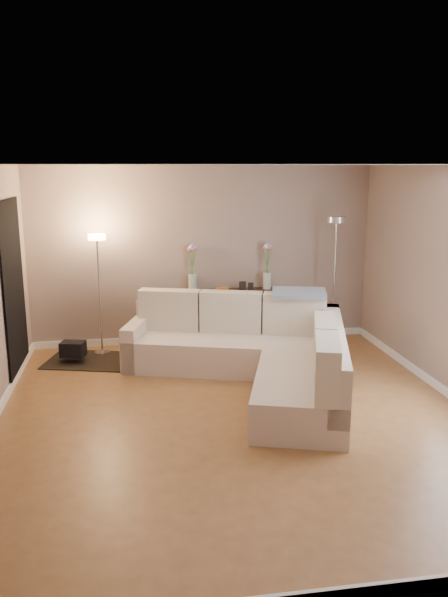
{
  "coord_description": "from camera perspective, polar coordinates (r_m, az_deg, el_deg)",
  "views": [
    {
      "loc": [
        -1.02,
        -5.62,
        2.6
      ],
      "look_at": [
        0.0,
        0.8,
        1.1
      ],
      "focal_mm": 35.0,
      "sensor_mm": 36.0,
      "label": 1
    }
  ],
  "objects": [
    {
      "name": "floor",
      "position": [
        6.28,
        1.17,
        -11.52
      ],
      "size": [
        5.0,
        5.5,
        0.01
      ],
      "primitive_type": "cube",
      "color": "#956236",
      "rests_on": "ground"
    },
    {
      "name": "ceiling",
      "position": [
        5.71,
        1.3,
        13.04
      ],
      "size": [
        5.0,
        5.5,
        0.01
      ],
      "primitive_type": "cube",
      "color": "white",
      "rests_on": "ground"
    },
    {
      "name": "wall_back",
      "position": [
        8.54,
        -2.07,
        4.22
      ],
      "size": [
        5.0,
        0.02,
        2.6
      ],
      "primitive_type": "cube",
      "color": "gray",
      "rests_on": "ground"
    },
    {
      "name": "wall_front",
      "position": [
        3.3,
        9.93,
        -10.35
      ],
      "size": [
        5.0,
        0.02,
        2.6
      ],
      "primitive_type": "cube",
      "color": "gray",
      "rests_on": "ground"
    },
    {
      "name": "baseboard_back",
      "position": [
        8.8,
        -1.99,
        -3.88
      ],
      "size": [
        5.0,
        0.03,
        0.1
      ],
      "primitive_type": "cube",
      "color": "white",
      "rests_on": "ground"
    },
    {
      "name": "baseboard_front",
      "position": [
        3.98,
        9.02,
        -26.96
      ],
      "size": [
        5.0,
        0.03,
        0.1
      ],
      "primitive_type": "cube",
      "color": "white",
      "rests_on": "ground"
    },
    {
      "name": "doorway",
      "position": [
        7.61,
        -19.9,
        0.84
      ],
      "size": [
        0.02,
        1.2,
        2.2
      ],
      "primitive_type": "cube",
      "color": "black",
      "rests_on": "ground"
    },
    {
      "name": "sectional_sofa",
      "position": [
        7.16,
        3.27,
        -5.29
      ],
      "size": [
        2.89,
        3.31,
        0.96
      ],
      "color": "beige",
      "rests_on": "floor"
    },
    {
      "name": "throw_blanket",
      "position": [
        7.62,
        7.36,
        0.53
      ],
      "size": [
        0.77,
        0.56,
        0.09
      ],
      "primitive_type": "cube",
      "rotation": [
        0.1,
        0.0,
        -0.25
      ],
      "color": "gray",
      "rests_on": "sectional_sofa"
    },
    {
      "name": "console_table",
      "position": [
        8.64,
        0.05,
        -1.4
      ],
      "size": [
        1.32,
        0.41,
        0.8
      ],
      "color": "black",
      "rests_on": "floor"
    },
    {
      "name": "leaning_mirror",
      "position": [
        8.67,
        0.46,
        3.51
      ],
      "size": [
        0.92,
        0.09,
        0.72
      ],
      "color": "black",
      "rests_on": "console_table"
    },
    {
      "name": "table_decor",
      "position": [
        8.53,
        0.6,
        1.04
      ],
      "size": [
        0.55,
        0.13,
        0.13
      ],
      "color": "orange",
      "rests_on": "console_table"
    },
    {
      "name": "flower_vase_left",
      "position": [
        8.47,
        -3.12,
        2.72
      ],
      "size": [
        0.15,
        0.13,
        0.69
      ],
      "color": "silver",
      "rests_on": "console_table"
    },
    {
      "name": "flower_vase_right",
      "position": [
        8.6,
        4.25,
        2.86
      ],
      "size": [
        0.15,
        0.13,
        0.69
      ],
      "color": "silver",
      "rests_on": "console_table"
    },
    {
      "name": "floor_lamp_lit",
      "position": [
        8.12,
        -12.2,
        2.69
      ],
      "size": [
        0.29,
        0.29,
        1.68
      ],
      "color": "silver",
      "rests_on": "floor"
    },
    {
      "name": "floor_lamp_unlit",
      "position": [
        8.49,
        10.84,
        4.17
      ],
      "size": [
        0.29,
        0.29,
        1.89
      ],
      "color": "silver",
      "rests_on": "floor"
    },
    {
      "name": "charcoal_rug",
      "position": [
        8.15,
        -13.11,
        -5.92
      ],
      "size": [
        1.27,
        1.08,
        0.01
      ],
      "primitive_type": "cube",
      "rotation": [
        0.0,
        0.0,
        -0.26
      ],
      "color": "black",
      "rests_on": "floor"
    },
    {
      "name": "black_bag",
      "position": [
        8.07,
        -14.58,
        -4.81
      ],
      "size": [
        0.36,
        0.29,
        0.2
      ],
      "primitive_type": "cube",
      "rotation": [
        0.0,
        0.0,
        -0.26
      ],
      "color": "black",
      "rests_on": "charcoal_rug"
    }
  ]
}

